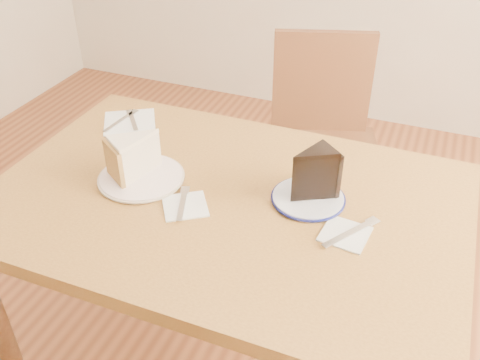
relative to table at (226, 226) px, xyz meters
name	(u,v)px	position (x,y,z in m)	size (l,w,h in m)	color
table	(226,226)	(0.00, 0.00, 0.00)	(1.20, 0.80, 0.75)	brown
chair_far	(320,146)	(0.07, 0.74, -0.15)	(0.56, 0.56, 0.90)	#381D10
plate_cream	(141,178)	(-0.24, -0.01, 0.10)	(0.22, 0.22, 0.01)	white
plate_navy	(308,198)	(0.20, 0.06, 0.10)	(0.18, 0.18, 0.01)	silver
carrot_cake	(138,156)	(-0.25, 0.00, 0.16)	(0.09, 0.13, 0.10)	beige
chocolate_cake	(311,176)	(0.20, 0.07, 0.17)	(0.08, 0.11, 0.12)	black
napkin_cream	(185,206)	(-0.07, -0.08, 0.10)	(0.11, 0.11, 0.00)	white
napkin_navy	(345,234)	(0.32, -0.03, 0.10)	(0.10, 0.10, 0.00)	white
napkin_spare	(130,122)	(-0.43, 0.25, 0.10)	(0.16, 0.16, 0.00)	white
fork_cream	(182,204)	(-0.08, -0.07, 0.10)	(0.01, 0.14, 0.00)	silver
knife_navy	(351,233)	(0.33, -0.03, 0.10)	(0.02, 0.17, 0.00)	silver
fork_spare	(133,120)	(-0.42, 0.25, 0.10)	(0.01, 0.14, 0.00)	white
knife_spare	(121,121)	(-0.46, 0.24, 0.10)	(0.01, 0.16, 0.00)	silver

